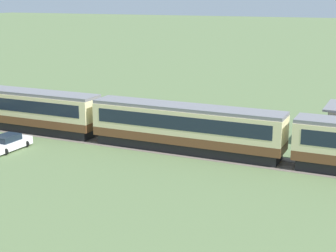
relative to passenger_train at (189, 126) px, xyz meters
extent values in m
cylinder|color=black|center=(12.37, -0.72, -1.88)|extent=(0.90, 0.18, 0.90)
cylinder|color=black|center=(12.37, 0.72, -1.88)|extent=(0.90, 0.18, 0.90)
cube|color=brown|center=(-0.27, 0.00, -1.03)|extent=(17.64, 2.96, 0.80)
cube|color=beige|center=(-0.27, 0.00, 0.47)|extent=(17.64, 2.96, 2.20)
cube|color=#192330|center=(-0.27, 0.00, 0.58)|extent=(16.22, 3.00, 1.23)
cube|color=slate|center=(-0.27, 0.00, 1.72)|extent=(17.64, 2.78, 0.30)
cube|color=black|center=(-0.27, 0.00, -1.87)|extent=(16.93, 2.54, 0.88)
cylinder|color=black|center=(5.55, -0.72, -1.88)|extent=(0.90, 0.18, 0.90)
cylinder|color=black|center=(5.55, 0.72, -1.88)|extent=(0.90, 0.18, 0.90)
cylinder|color=black|center=(-6.08, -0.72, -1.88)|extent=(0.90, 0.18, 0.90)
cylinder|color=black|center=(-6.08, 0.72, -1.88)|extent=(0.90, 0.18, 0.90)
cube|color=brown|center=(-18.72, 0.00, -1.03)|extent=(17.64, 2.96, 0.80)
cube|color=beige|center=(-18.72, 0.00, 0.47)|extent=(17.64, 2.96, 2.20)
cube|color=#192330|center=(-18.72, 0.00, 0.58)|extent=(16.22, 3.00, 1.23)
cube|color=slate|center=(-18.72, 0.00, 1.72)|extent=(17.64, 2.78, 0.30)
cube|color=black|center=(-18.72, 0.00, -1.87)|extent=(16.93, 2.54, 0.88)
cylinder|color=black|center=(-12.90, -0.72, -1.88)|extent=(0.90, 0.18, 0.90)
cylinder|color=black|center=(-12.90, 0.72, -1.88)|extent=(0.90, 0.18, 0.90)
cube|color=#665B51|center=(-2.22, 0.00, -2.32)|extent=(142.94, 3.60, 0.01)
cube|color=#4C4238|center=(-2.22, -0.72, -2.31)|extent=(142.94, 0.12, 0.04)
cube|color=#4C4238|center=(-2.22, 0.72, -2.31)|extent=(142.94, 0.12, 0.04)
cube|color=white|center=(-15.03, -6.35, -1.80)|extent=(1.99, 4.42, 0.71)
cube|color=#192330|center=(-15.03, -6.48, -1.18)|extent=(1.67, 2.23, 0.53)
cylinder|color=black|center=(-14.15, -5.02, -2.02)|extent=(0.62, 0.20, 0.62)
cylinder|color=black|center=(-15.83, -4.98, -2.02)|extent=(0.62, 0.20, 0.62)
cylinder|color=black|center=(-14.22, -7.73, -2.02)|extent=(0.62, 0.20, 0.62)
camera|label=1|loc=(16.79, -40.95, 11.27)|focal=55.00mm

